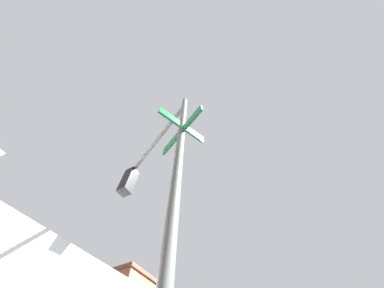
% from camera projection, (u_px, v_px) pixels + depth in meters
% --- Properties ---
extents(traffic_signal_near, '(1.58, 2.97, 5.45)m').
position_uv_depth(traffic_signal_near, '(148.00, 170.00, 3.66)').
color(traffic_signal_near, '#474C47').
rests_on(traffic_signal_near, ground_plane).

